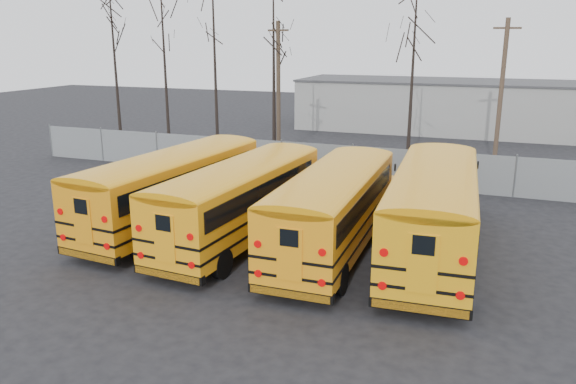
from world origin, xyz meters
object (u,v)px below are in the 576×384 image
at_px(bus_a, 176,182).
at_px(bus_b, 243,194).
at_px(utility_pole_left, 278,89).
at_px(bus_d, 434,204).
at_px(bus_c, 336,202).
at_px(utility_pole_right, 501,93).

xyz_separation_m(bus_a, bus_b, (3.23, -0.51, -0.05)).
bearing_deg(utility_pole_left, bus_a, -71.08).
xyz_separation_m(bus_d, utility_pole_left, (-11.32, 14.18, 2.43)).
bearing_deg(bus_a, utility_pole_left, 100.16).
distance_m(bus_c, utility_pole_right, 17.51).
distance_m(bus_a, bus_c, 6.78).
relative_size(bus_c, utility_pole_left, 1.30).
bearing_deg(bus_c, bus_d, 10.33).
bearing_deg(bus_d, utility_pole_left, 125.49).
bearing_deg(bus_d, bus_a, 178.31).
height_order(bus_a, bus_b, bus_a).
xyz_separation_m(utility_pole_left, utility_pole_right, (13.16, 1.69, 0.04)).
distance_m(bus_b, bus_d, 6.93).
height_order(bus_a, utility_pole_left, utility_pole_left).
bearing_deg(bus_b, bus_a, 175.38).
distance_m(bus_b, utility_pole_left, 15.79).
distance_m(bus_d, utility_pole_right, 16.17).
xyz_separation_m(bus_b, utility_pole_right, (8.72, 16.63, 2.60)).
xyz_separation_m(bus_c, utility_pole_left, (-7.98, 14.83, 2.55)).
bearing_deg(bus_a, bus_d, 6.78).
distance_m(bus_c, bus_d, 3.40).
xyz_separation_m(bus_a, bus_d, (10.11, 0.25, 0.08)).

